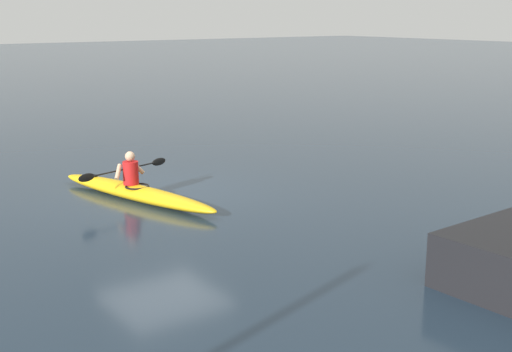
# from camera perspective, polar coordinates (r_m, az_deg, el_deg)

# --- Properties ---
(ground_plane) EXTENTS (160.00, 160.00, 0.00)m
(ground_plane) POSITION_cam_1_polar(r_m,az_deg,el_deg) (15.02, -7.93, -1.49)
(ground_plane) COLOR #1E2D3D
(kayak) EXTENTS (1.73, 4.67, 0.32)m
(kayak) POSITION_cam_1_polar(r_m,az_deg,el_deg) (14.62, -10.06, -1.34)
(kayak) COLOR #EAB214
(kayak) RESTS_ON ground
(kayaker) EXTENTS (2.30, 0.68, 0.71)m
(kayaker) POSITION_cam_1_polar(r_m,az_deg,el_deg) (14.62, -10.52, 0.48)
(kayaker) COLOR red
(kayaker) RESTS_ON kayak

